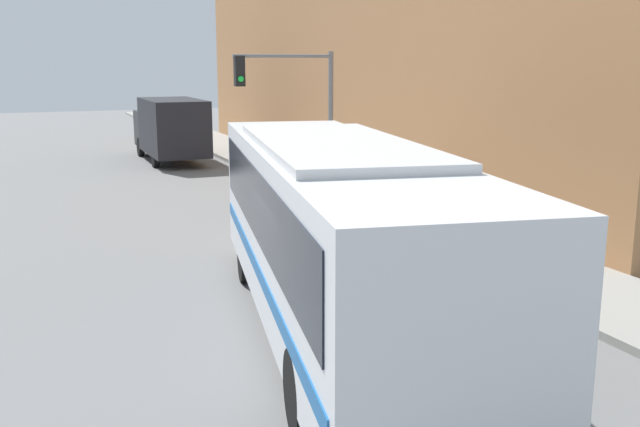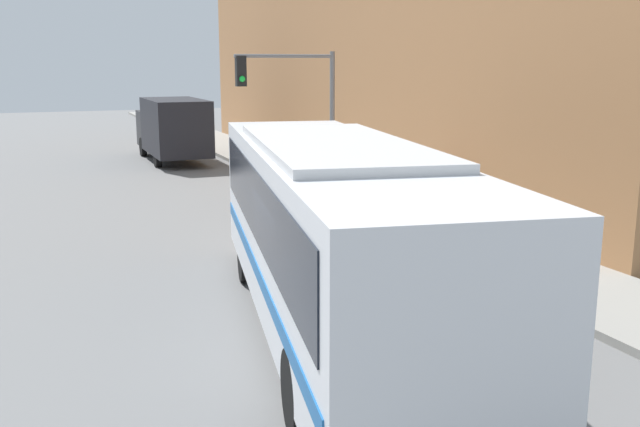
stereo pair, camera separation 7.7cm
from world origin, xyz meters
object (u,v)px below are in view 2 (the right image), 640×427
at_px(delivery_truck, 172,127).
at_px(traffic_light_pole, 297,97).
at_px(parking_meter, 357,179).
at_px(pedestrian_near_corner, 418,188).
at_px(fire_hydrant, 414,218).
at_px(city_bus, 333,225).
at_px(pedestrian_mid_block, 415,192).

height_order(delivery_truck, traffic_light_pole, traffic_light_pole).
height_order(parking_meter, pedestrian_near_corner, pedestrian_near_corner).
bearing_deg(parking_meter, fire_hydrant, -90.00).
bearing_deg(fire_hydrant, city_bus, -130.64).
distance_m(delivery_truck, traffic_light_pole, 11.59).
xyz_separation_m(parking_meter, pedestrian_mid_block, (0.70, -2.22, -0.06)).
bearing_deg(pedestrian_mid_block, fire_hydrant, -120.64).
bearing_deg(pedestrian_near_corner, traffic_light_pole, 117.81).
bearing_deg(traffic_light_pole, parking_meter, -64.59).
distance_m(delivery_truck, parking_meter, 13.84).
distance_m(parking_meter, pedestrian_mid_block, 2.33).
xyz_separation_m(fire_hydrant, pedestrian_mid_block, (0.70, 1.19, 0.43)).
bearing_deg(city_bus, traffic_light_pole, 83.13).
relative_size(delivery_truck, traffic_light_pole, 1.48).
bearing_deg(delivery_truck, pedestrian_mid_block, -77.28).
bearing_deg(city_bus, parking_meter, 73.24).
bearing_deg(pedestrian_near_corner, parking_meter, 120.68).
xyz_separation_m(delivery_truck, parking_meter, (2.85, -13.53, -0.53)).
relative_size(delivery_truck, fire_hydrant, 8.78).
height_order(fire_hydrant, traffic_light_pole, traffic_light_pole).
distance_m(fire_hydrant, parking_meter, 3.45).
xyz_separation_m(traffic_light_pole, parking_meter, (1.06, -2.22, -2.32)).
relative_size(fire_hydrant, pedestrian_mid_block, 0.48).
bearing_deg(traffic_light_pole, delivery_truck, 99.03).
distance_m(delivery_truck, fire_hydrant, 17.21).
height_order(traffic_light_pole, pedestrian_near_corner, traffic_light_pole).
bearing_deg(traffic_light_pole, pedestrian_mid_block, -68.39).
height_order(city_bus, pedestrian_mid_block, city_bus).
bearing_deg(parking_meter, pedestrian_near_corner, -59.32).
xyz_separation_m(fire_hydrant, pedestrian_near_corner, (1.05, 1.64, 0.44)).
xyz_separation_m(city_bus, pedestrian_mid_block, (5.23, 6.46, -0.91)).
bearing_deg(fire_hydrant, delivery_truck, 99.56).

